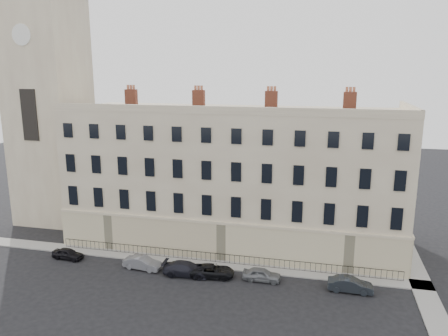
# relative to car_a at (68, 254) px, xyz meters

# --- Properties ---
(ground) EXTENTS (160.00, 160.00, 0.00)m
(ground) POSITION_rel_car_a_xyz_m (21.61, -2.80, -0.57)
(ground) COLOR black
(ground) RESTS_ON ground
(terrace) EXTENTS (36.22, 12.22, 17.00)m
(terrace) POSITION_rel_car_a_xyz_m (15.64, 9.17, 6.93)
(terrace) COLOR #BBA88B
(terrace) RESTS_ON ground
(church_tower) EXTENTS (8.00, 8.13, 44.00)m
(church_tower) POSITION_rel_car_a_xyz_m (-8.39, 11.20, 18.09)
(church_tower) COLOR #BBA88B
(church_tower) RESTS_ON ground
(pavement_terrace) EXTENTS (48.00, 2.00, 0.12)m
(pavement_terrace) POSITION_rel_car_a_xyz_m (11.61, 2.20, -0.51)
(pavement_terrace) COLOR gray
(pavement_terrace) RESTS_ON ground
(pavement_east_return) EXTENTS (2.00, 24.00, 0.12)m
(pavement_east_return) POSITION_rel_car_a_xyz_m (34.61, 5.20, -0.51)
(pavement_east_return) COLOR gray
(pavement_east_return) RESTS_ON ground
(railings) EXTENTS (35.00, 0.04, 0.96)m
(railings) POSITION_rel_car_a_xyz_m (15.61, 2.60, -0.01)
(railings) COLOR black
(railings) RESTS_ON ground
(car_a) EXTENTS (3.42, 1.59, 1.13)m
(car_a) POSITION_rel_car_a_xyz_m (0.00, 0.00, 0.00)
(car_a) COLOR black
(car_a) RESTS_ON ground
(car_b) EXTENTS (3.95, 1.72, 1.26)m
(car_b) POSITION_rel_car_a_xyz_m (8.47, -0.39, 0.06)
(car_b) COLOR slate
(car_b) RESTS_ON ground
(car_c) EXTENTS (4.63, 2.04, 1.32)m
(car_c) POSITION_rel_car_a_xyz_m (13.14, -0.71, 0.09)
(car_c) COLOR black
(car_c) RESTS_ON ground
(car_d) EXTENTS (4.45, 2.48, 1.18)m
(car_d) POSITION_rel_car_a_xyz_m (15.56, -0.41, 0.02)
(car_d) COLOR black
(car_d) RESTS_ON ground
(car_e) EXTENTS (3.61, 1.49, 1.22)m
(car_e) POSITION_rel_car_a_xyz_m (20.28, -0.13, 0.04)
(car_e) COLOR slate
(car_e) RESTS_ON ground
(car_f) EXTENTS (3.95, 1.42, 1.30)m
(car_f) POSITION_rel_car_a_xyz_m (28.20, -0.34, 0.08)
(car_f) COLOR #1F2429
(car_f) RESTS_ON ground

